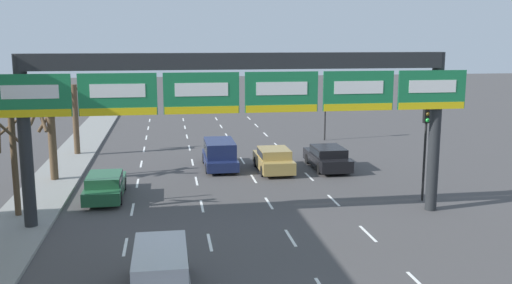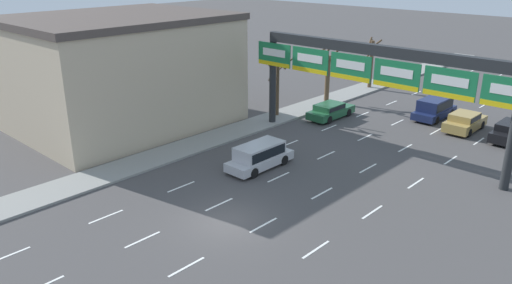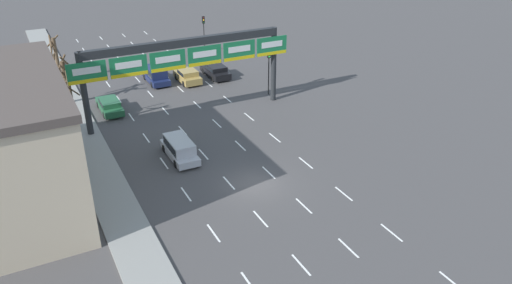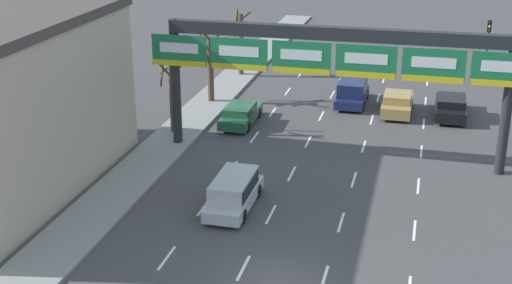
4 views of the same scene
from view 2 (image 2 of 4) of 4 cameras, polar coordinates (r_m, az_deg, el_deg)
ground_plane at (r=26.00m, az=-3.37°, el=-9.03°), size 220.00×220.00×0.00m
sidewalk_left at (r=32.97m, az=-15.04°, el=-3.00°), size 2.80×110.00×0.15m
lane_dashes at (r=35.71m, az=12.51°, el=-1.07°), size 10.02×67.00×0.01m
sign_gantry at (r=34.26m, az=13.44°, el=8.13°), size 20.47×0.70×7.41m
building_near at (r=41.17m, az=-15.17°, el=7.86°), size 12.96×15.98×8.69m
suv_silver at (r=31.88m, az=0.42°, el=-1.45°), size 1.82×4.77×1.63m
car_black at (r=41.39m, az=27.26°, el=1.17°), size 1.97×4.79×1.41m
suv_navy at (r=44.53m, az=19.74°, el=3.77°), size 1.96×4.74×1.74m
car_gold at (r=42.15m, az=22.75°, el=2.21°), size 1.95×4.31×1.45m
car_green at (r=42.48m, az=8.49°, el=3.62°), size 1.84×4.69×1.29m
tree_bare_closest at (r=52.86m, az=13.01°, el=9.05°), size 1.41×1.20×5.10m
tree_bare_second at (r=41.88m, az=2.52°, el=7.09°), size 1.90×1.81×5.36m
tree_bare_third at (r=46.94m, az=8.10°, el=7.91°), size 1.90×1.91×5.04m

